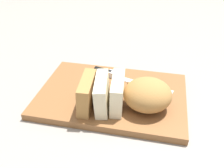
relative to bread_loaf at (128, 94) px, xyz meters
name	(u,v)px	position (x,y,z in m)	size (l,w,h in m)	color
ground_plane	(112,98)	(0.05, -0.05, -0.06)	(3.00, 3.00, 0.00)	gray
cutting_board	(112,95)	(0.05, -0.05, -0.05)	(0.42, 0.29, 0.02)	brown
bread_loaf	(128,94)	(0.00, 0.00, 0.00)	(0.25, 0.15, 0.08)	#A8753D
bread_knife	(114,75)	(0.06, -0.14, -0.03)	(0.25, 0.09, 0.02)	silver
crumb_near_knife	(100,91)	(0.09, -0.05, -0.04)	(0.01, 0.01, 0.01)	#996633
crumb_near_loaf	(134,87)	(-0.01, -0.09, -0.04)	(0.01, 0.01, 0.01)	#996633
crumb_stray_left	(128,83)	(0.01, -0.10, -0.04)	(0.01, 0.01, 0.01)	#996633
crumb_stray_right	(103,86)	(0.09, -0.08, -0.04)	(0.01, 0.01, 0.01)	#996633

